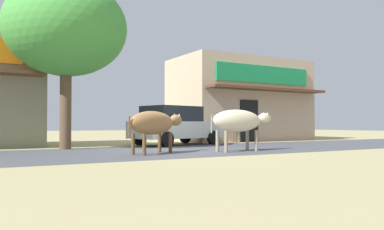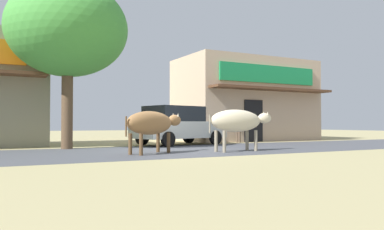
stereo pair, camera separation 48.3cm
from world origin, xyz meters
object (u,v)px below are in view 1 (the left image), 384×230
(parked_hatchback_car, at_px, (175,125))
(pedestrian_by_shop, at_px, (235,124))
(cow_near_brown, at_px, (154,123))
(cow_far_dark, at_px, (239,121))
(roadside_tree, at_px, (66,29))

(parked_hatchback_car, height_order, pedestrian_by_shop, parked_hatchback_car)
(parked_hatchback_car, bearing_deg, pedestrian_by_shop, 8.10)
(cow_near_brown, distance_m, pedestrian_by_shop, 7.64)
(parked_hatchback_car, height_order, cow_far_dark, parked_hatchback_car)
(cow_near_brown, bearing_deg, parked_hatchback_car, 55.02)
(cow_far_dark, relative_size, pedestrian_by_shop, 1.73)
(parked_hatchback_car, bearing_deg, cow_near_brown, -124.98)
(parked_hatchback_car, relative_size, cow_far_dark, 1.65)
(parked_hatchback_car, distance_m, cow_far_dark, 4.35)
(cow_near_brown, height_order, pedestrian_by_shop, pedestrian_by_shop)
(parked_hatchback_car, xyz_separation_m, cow_far_dark, (0.10, -4.34, 0.14))
(parked_hatchback_car, distance_m, pedestrian_by_shop, 3.50)
(roadside_tree, height_order, pedestrian_by_shop, roadside_tree)
(roadside_tree, height_order, cow_near_brown, roadside_tree)
(roadside_tree, distance_m, pedestrian_by_shop, 8.85)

